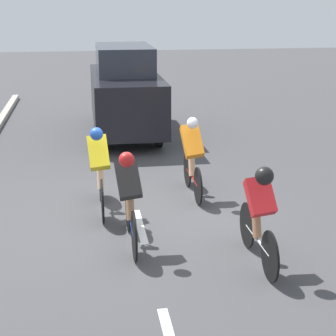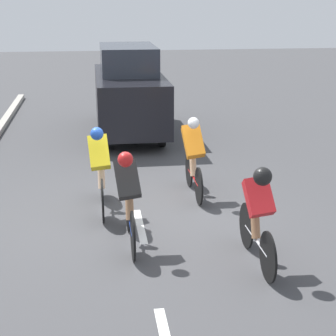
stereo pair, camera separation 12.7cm
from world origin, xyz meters
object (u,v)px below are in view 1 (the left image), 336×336
Objects in this scene: cyclist_black at (129,196)px; cyclist_orange at (192,154)px; cyclist_yellow at (100,168)px; support_car at (125,91)px; cyclist_red at (260,211)px.

cyclist_orange is (-1.30, -2.00, 0.01)m from cyclist_black.
cyclist_orange is at bearing -161.51° from cyclist_yellow.
cyclist_yellow is (1.67, 0.56, -0.00)m from cyclist_orange.
support_car is (0.80, -5.05, 0.35)m from cyclist_orange.
cyclist_yellow is 0.39× the size of support_car.
cyclist_black is at bearing -27.26° from cyclist_red.
cyclist_orange is 0.95× the size of cyclist_yellow.
cyclist_yellow is 1.04× the size of cyclist_red.
support_car reaches higher than cyclist_orange.
cyclist_yellow is at bearing -75.50° from cyclist_black.
cyclist_orange is 1.76m from cyclist_yellow.
cyclist_yellow reaches higher than cyclist_red.
cyclist_red is at bearing 98.32° from support_car.
cyclist_black is at bearing 85.93° from support_car.
cyclist_black is 2.38m from cyclist_orange.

